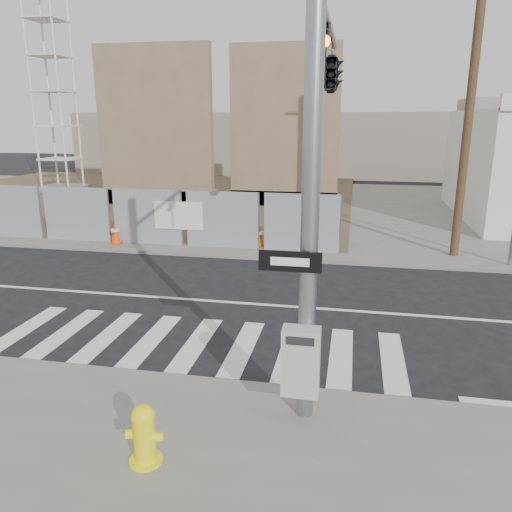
% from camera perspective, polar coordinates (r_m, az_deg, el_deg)
% --- Properties ---
extents(ground, '(100.00, 100.00, 0.00)m').
position_cam_1_polar(ground, '(12.90, -3.46, -5.28)').
color(ground, black).
rests_on(ground, ground).
extents(sidewalk_far, '(50.00, 20.00, 0.12)m').
position_cam_1_polar(sidewalk_far, '(26.24, 4.21, 5.55)').
color(sidewalk_far, slate).
rests_on(sidewalk_far, ground).
extents(signal_pole, '(0.96, 5.87, 7.00)m').
position_cam_1_polar(signal_pole, '(9.64, 7.96, 16.61)').
color(signal_pole, gray).
rests_on(signal_pole, sidewalk_near).
extents(chain_link_fence, '(24.60, 0.04, 2.00)m').
position_cam_1_polar(chain_link_fence, '(21.46, -26.74, 4.58)').
color(chain_link_fence, gray).
rests_on(chain_link_fence, sidewalk_far).
extents(concrete_wall_left, '(6.00, 1.30, 8.00)m').
position_cam_1_polar(concrete_wall_left, '(26.75, -11.33, 12.64)').
color(concrete_wall_left, brown).
rests_on(concrete_wall_left, sidewalk_far).
extents(concrete_wall_right, '(5.50, 1.30, 8.00)m').
position_cam_1_polar(concrete_wall_right, '(26.02, 3.26, 12.84)').
color(concrete_wall_right, brown).
rests_on(concrete_wall_right, sidewalk_far).
extents(crane_tower, '(2.60, 2.60, 18.15)m').
position_cam_1_polar(crane_tower, '(34.18, -22.66, 21.87)').
color(crane_tower, slate).
rests_on(crane_tower, sidewalk_far).
extents(utility_pole_right, '(1.60, 0.28, 10.00)m').
position_cam_1_polar(utility_pole_right, '(17.52, 23.35, 16.36)').
color(utility_pole_right, brown).
rests_on(utility_pole_right, sidewalk_far).
extents(fire_hydrant, '(0.57, 0.57, 0.85)m').
position_cam_1_polar(fire_hydrant, '(7.14, -12.66, -19.28)').
color(fire_hydrant, '#FFF10E').
rests_on(fire_hydrant, sidewalk_near).
extents(traffic_cone_c, '(0.52, 0.52, 0.80)m').
position_cam_1_polar(traffic_cone_c, '(18.88, -15.77, 2.49)').
color(traffic_cone_c, '#E6400C').
rests_on(traffic_cone_c, sidewalk_far).
extents(traffic_cone_d, '(0.43, 0.43, 0.80)m').
position_cam_1_polar(traffic_cone_d, '(17.79, 0.46, 2.30)').
color(traffic_cone_d, orange).
rests_on(traffic_cone_d, sidewalk_far).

